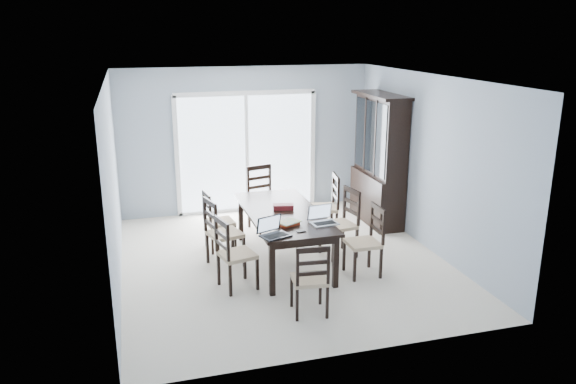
% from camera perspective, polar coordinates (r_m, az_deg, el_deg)
% --- Properties ---
extents(floor, '(5.00, 5.00, 0.00)m').
position_cam_1_polar(floor, '(8.15, -0.47, -7.01)').
color(floor, silver).
rests_on(floor, ground).
extents(ceiling, '(5.00, 5.00, 0.00)m').
position_cam_1_polar(ceiling, '(7.51, -0.52, 11.52)').
color(ceiling, white).
rests_on(ceiling, back_wall).
extents(back_wall, '(4.50, 0.02, 2.60)m').
position_cam_1_polar(back_wall, '(10.11, -4.27, 5.27)').
color(back_wall, '#909DAC').
rests_on(back_wall, floor).
extents(wall_left, '(0.02, 5.00, 2.60)m').
position_cam_1_polar(wall_left, '(7.48, -17.36, 0.62)').
color(wall_left, '#909DAC').
rests_on(wall_left, floor).
extents(wall_right, '(0.02, 5.00, 2.60)m').
position_cam_1_polar(wall_right, '(8.59, 14.16, 2.84)').
color(wall_right, '#909DAC').
rests_on(wall_right, floor).
extents(balcony, '(4.50, 2.00, 0.10)m').
position_cam_1_polar(balcony, '(11.38, -5.15, -0.50)').
color(balcony, gray).
rests_on(balcony, ground).
extents(railing, '(4.50, 0.06, 1.10)m').
position_cam_1_polar(railing, '(12.18, -6.11, 3.52)').
color(railing, '#99999E').
rests_on(railing, balcony).
extents(dining_table, '(1.00, 2.20, 0.75)m').
position_cam_1_polar(dining_table, '(7.91, -0.48, -2.53)').
color(dining_table, black).
rests_on(dining_table, floor).
extents(china_hutch, '(0.50, 1.38, 2.20)m').
position_cam_1_polar(china_hutch, '(9.61, 9.23, 3.13)').
color(china_hutch, black).
rests_on(china_hutch, floor).
extents(sliding_door, '(2.52, 0.05, 2.18)m').
position_cam_1_polar(sliding_door, '(10.13, -4.22, 4.06)').
color(sliding_door, silver).
rests_on(sliding_door, floor).
extents(chair_left_near, '(0.51, 0.50, 1.11)m').
position_cam_1_polar(chair_left_near, '(7.13, -5.90, -5.51)').
color(chair_left_near, black).
rests_on(chair_left_near, floor).
extents(chair_left_mid, '(0.53, 0.52, 1.14)m').
position_cam_1_polar(chair_left_mid, '(7.82, -7.11, -3.42)').
color(chair_left_mid, black).
rests_on(chair_left_mid, floor).
extents(chair_left_far, '(0.45, 0.44, 1.05)m').
position_cam_1_polar(chair_left_far, '(8.44, -7.54, -2.31)').
color(chair_left_far, black).
rests_on(chair_left_far, floor).
extents(chair_right_near, '(0.43, 0.42, 1.11)m').
position_cam_1_polar(chair_right_near, '(7.62, 8.30, -4.15)').
color(chair_right_near, black).
rests_on(chair_right_near, floor).
extents(chair_right_mid, '(0.51, 0.50, 1.15)m').
position_cam_1_polar(chair_right_mid, '(8.21, 5.78, -2.36)').
color(chair_right_mid, black).
rests_on(chair_right_mid, floor).
extents(chair_right_far, '(0.52, 0.51, 1.17)m').
position_cam_1_polar(chair_right_far, '(8.92, 4.13, -0.73)').
color(chair_right_far, black).
rests_on(chair_right_far, floor).
extents(chair_end_near, '(0.43, 0.44, 1.04)m').
position_cam_1_polar(chair_end_near, '(6.46, 2.35, -8.18)').
color(chair_end_near, black).
rests_on(chair_end_near, floor).
extents(chair_end_far, '(0.56, 0.57, 1.21)m').
position_cam_1_polar(chair_end_far, '(9.31, -2.62, 0.16)').
color(chair_end_far, black).
rests_on(chair_end_far, floor).
extents(laptop_dark, '(0.41, 0.35, 0.24)m').
position_cam_1_polar(laptop_dark, '(6.94, -1.28, -4.09)').
color(laptop_dark, black).
rests_on(laptop_dark, dining_table).
extents(laptop_silver, '(0.37, 0.28, 0.24)m').
position_cam_1_polar(laptop_silver, '(7.39, 3.71, -2.84)').
color(laptop_silver, '#BBBBBD').
rests_on(laptop_silver, dining_table).
extents(book_stack, '(0.35, 0.33, 0.05)m').
position_cam_1_polar(book_stack, '(7.36, -0.01, -3.17)').
color(book_stack, maroon).
rests_on(book_stack, dining_table).
extents(cell_phone, '(0.11, 0.06, 0.01)m').
position_cam_1_polar(cell_phone, '(7.11, 1.35, -4.03)').
color(cell_phone, black).
rests_on(cell_phone, dining_table).
extents(game_box, '(0.31, 0.19, 0.07)m').
position_cam_1_polar(game_box, '(7.98, -0.48, -1.52)').
color(game_box, '#4F110F').
rests_on(game_box, dining_table).
extents(hot_tub, '(2.29, 2.14, 1.00)m').
position_cam_1_polar(hot_tub, '(11.27, -6.53, 2.21)').
color(hot_tub, brown).
rests_on(hot_tub, balcony).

